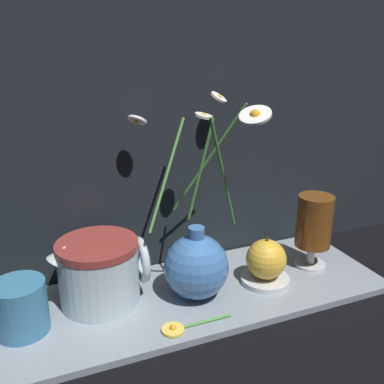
# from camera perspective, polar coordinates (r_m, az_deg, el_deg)

# --- Properties ---
(ground_plane) EXTENTS (6.00, 6.00, 0.00)m
(ground_plane) POSITION_cam_1_polar(r_m,az_deg,el_deg) (0.79, -0.11, -13.96)
(ground_plane) COLOR black
(shelf) EXTENTS (0.72, 0.24, 0.01)m
(shelf) POSITION_cam_1_polar(r_m,az_deg,el_deg) (0.79, -0.11, -13.59)
(shelf) COLOR gray
(shelf) RESTS_ON ground_plane
(vase_with_flowers) EXTENTS (0.20, 0.22, 0.34)m
(vase_with_flowers) POSITION_cam_1_polar(r_m,az_deg,el_deg) (0.75, 0.62, -9.34)
(vase_with_flowers) COLOR #3F72B7
(vase_with_flowers) RESTS_ON shelf
(yellow_mug) EXTENTS (0.09, 0.08, 0.08)m
(yellow_mug) POSITION_cam_1_polar(r_m,az_deg,el_deg) (0.72, -22.08, -14.22)
(yellow_mug) COLOR teal
(yellow_mug) RESTS_ON shelf
(ceramic_pitcher) EXTENTS (0.16, 0.14, 0.13)m
(ceramic_pitcher) POSITION_cam_1_polar(r_m,az_deg,el_deg) (0.75, -12.18, -10.01)
(ceramic_pitcher) COLOR silver
(ceramic_pitcher) RESTS_ON shelf
(tea_glass) EXTENTS (0.07, 0.07, 0.15)m
(tea_glass) POSITION_cam_1_polar(r_m,az_deg,el_deg) (0.87, 15.86, -4.02)
(tea_glass) COLOR silver
(tea_glass) RESTS_ON shelf
(saucer_plate) EXTENTS (0.09, 0.09, 0.01)m
(saucer_plate) POSITION_cam_1_polar(r_m,az_deg,el_deg) (0.83, 9.69, -11.39)
(saucer_plate) COLOR silver
(saucer_plate) RESTS_ON shelf
(orange_fruit) EXTENTS (0.07, 0.07, 0.08)m
(orange_fruit) POSITION_cam_1_polar(r_m,az_deg,el_deg) (0.81, 9.86, -8.82)
(orange_fruit) COLOR gold
(orange_fruit) RESTS_ON saucer_plate
(loose_daisy) EXTENTS (0.12, 0.04, 0.01)m
(loose_daisy) POSITION_cam_1_polar(r_m,az_deg,el_deg) (0.70, -1.43, -17.58)
(loose_daisy) COLOR #4C8E3D
(loose_daisy) RESTS_ON shelf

